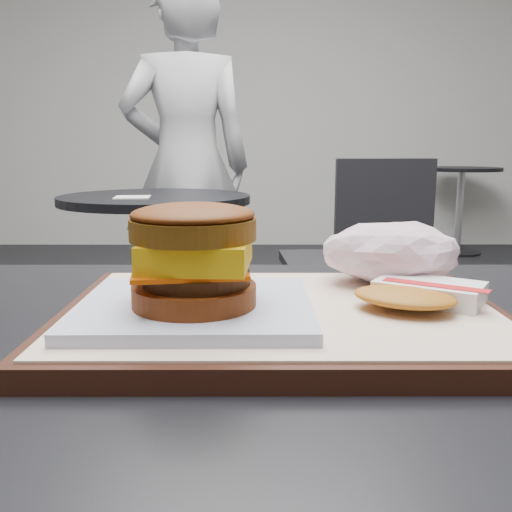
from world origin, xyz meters
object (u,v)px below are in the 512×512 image
object	(u,v)px
hash_brown	(418,294)
crumpled_wrapper	(392,252)
patron	(187,166)
serving_tray	(282,317)
neighbor_table	(157,249)
neighbor_chair	(353,251)
breakfast_sandwich	(195,269)

from	to	relation	value
hash_brown	crumpled_wrapper	distance (m)	0.09
hash_brown	patron	xyz separation A→B (m)	(-0.46, 2.22, 0.04)
serving_tray	neighbor_table	bearing A→B (deg)	103.61
serving_tray	hash_brown	bearing A→B (deg)	0.29
neighbor_table	neighbor_chair	xyz separation A→B (m)	(0.76, 0.17, -0.04)
breakfast_sandwich	neighbor_table	xyz separation A→B (m)	(-0.32, 1.65, -0.28)
breakfast_sandwich	hash_brown	size ratio (longest dim) A/B	1.41
serving_tray	crumpled_wrapper	world-z (taller)	crumpled_wrapper
hash_brown	crumpled_wrapper	xyz separation A→B (m)	(-0.00, 0.09, 0.02)
breakfast_sandwich	neighbor_table	distance (m)	1.70
neighbor_chair	patron	world-z (taller)	patron
hash_brown	neighbor_chair	bearing A→B (deg)	81.93
breakfast_sandwich	neighbor_table	world-z (taller)	breakfast_sandwich
neighbor_table	patron	xyz separation A→B (m)	(0.05, 0.60, 0.29)
hash_brown	patron	size ratio (longest dim) A/B	0.08
neighbor_chair	crumpled_wrapper	bearing A→B (deg)	-98.59
hash_brown	patron	distance (m)	2.27
serving_tray	breakfast_sandwich	world-z (taller)	breakfast_sandwich
serving_tray	crumpled_wrapper	distance (m)	0.15
neighbor_chair	breakfast_sandwich	bearing A→B (deg)	-103.71
patron	serving_tray	bearing A→B (deg)	89.54
crumpled_wrapper	serving_tray	bearing A→B (deg)	-142.67
crumpled_wrapper	neighbor_table	world-z (taller)	crumpled_wrapper
hash_brown	neighbor_table	size ratio (longest dim) A/B	0.18
neighbor_chair	patron	xyz separation A→B (m)	(-0.72, 0.43, 0.33)
breakfast_sandwich	patron	xyz separation A→B (m)	(-0.27, 2.25, 0.01)
crumpled_wrapper	neighbor_table	bearing A→B (deg)	108.31
patron	breakfast_sandwich	bearing A→B (deg)	87.62
hash_brown	crumpled_wrapper	size ratio (longest dim) A/B	0.97
neighbor_table	patron	size ratio (longest dim) A/B	0.45
crumpled_wrapper	patron	world-z (taller)	patron
crumpled_wrapper	neighbor_chair	xyz separation A→B (m)	(0.26, 1.70, -0.31)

